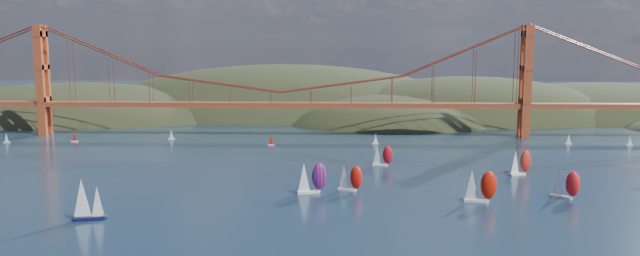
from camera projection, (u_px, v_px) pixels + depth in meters
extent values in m
ellipsoid|color=black|center=(76.00, 133.00, 398.26)|extent=(240.00, 140.00, 64.00)
ellipsoid|color=black|center=(284.00, 133.00, 433.82)|extent=(300.00, 180.00, 96.00)
ellipsoid|color=black|center=(466.00, 136.00, 399.23)|extent=(220.00, 140.00, 76.00)
ellipsoid|color=black|center=(392.00, 135.00, 370.70)|extent=(140.00, 110.00, 48.00)
ellipsoid|color=black|center=(596.00, 128.00, 415.30)|extent=(260.00, 160.00, 60.00)
cube|color=brown|center=(281.00, 104.00, 310.13)|extent=(440.00, 7.00, 1.60)
cube|color=#973A1E|center=(281.00, 106.00, 310.30)|extent=(440.00, 7.00, 0.80)
cube|color=#973A1E|center=(43.00, 80.00, 312.94)|extent=(4.00, 8.50, 55.00)
cube|color=#973A1E|center=(526.00, 81.00, 304.09)|extent=(4.00, 8.50, 55.00)
cube|color=black|center=(89.00, 218.00, 165.89)|extent=(8.33, 4.10, 0.96)
cylinder|color=#99999E|center=(89.00, 195.00, 165.09)|extent=(0.12, 0.12, 11.59)
cone|color=white|center=(82.00, 198.00, 164.80)|extent=(5.44, 5.44, 10.20)
cone|color=white|center=(97.00, 201.00, 165.74)|extent=(3.88, 3.88, 8.11)
cube|color=white|center=(347.00, 190.00, 198.29)|extent=(5.93, 3.61, 0.69)
cylinder|color=#99999E|center=(348.00, 175.00, 197.53)|extent=(0.09, 0.09, 8.61)
cone|color=white|center=(344.00, 176.00, 198.12)|extent=(4.17, 4.17, 7.58)
ellipsoid|color=red|center=(356.00, 178.00, 196.45)|extent=(4.67, 3.83, 7.23)
cube|color=silver|center=(475.00, 201.00, 184.36)|extent=(6.87, 2.95, 0.80)
cylinder|color=#99999E|center=(477.00, 183.00, 183.54)|extent=(0.10, 0.10, 9.98)
cone|color=white|center=(472.00, 184.00, 183.92)|extent=(4.30, 4.30, 8.78)
ellipsoid|color=red|center=(489.00, 185.00, 182.93)|extent=(5.08, 3.67, 8.39)
cube|color=white|center=(561.00, 197.00, 189.38)|extent=(5.84, 4.92, 0.72)
cylinder|color=#99999E|center=(563.00, 181.00, 188.52)|extent=(0.09, 0.09, 9.01)
cone|color=white|center=(558.00, 182.00, 189.43)|extent=(4.70, 4.70, 7.93)
ellipsoid|color=red|center=(573.00, 184.00, 186.73)|extent=(4.95, 4.62, 7.57)
cube|color=white|center=(517.00, 174.00, 221.08)|extent=(6.33, 3.98, 0.74)
cylinder|color=#99999E|center=(519.00, 160.00, 220.49)|extent=(0.09, 0.09, 9.21)
cone|color=white|center=(515.00, 162.00, 220.06)|extent=(4.51, 4.51, 8.11)
ellipsoid|color=red|center=(526.00, 161.00, 221.64)|extent=(5.01, 4.16, 7.74)
cube|color=silver|center=(380.00, 165.00, 237.60)|extent=(5.67, 2.43, 0.66)
cylinder|color=#99999E|center=(381.00, 154.00, 236.92)|extent=(0.08, 0.08, 8.24)
cone|color=white|center=(377.00, 154.00, 237.23)|extent=(3.54, 3.54, 7.25)
ellipsoid|color=red|center=(388.00, 155.00, 236.43)|extent=(4.19, 3.02, 6.92)
cube|color=white|center=(308.00, 192.00, 194.67)|extent=(6.89, 3.33, 0.80)
cylinder|color=#99999E|center=(309.00, 175.00, 193.99)|extent=(0.10, 0.10, 9.96)
cone|color=white|center=(304.00, 177.00, 193.76)|extent=(4.47, 4.47, 8.76)
ellipsoid|color=#B10509|center=(319.00, 177.00, 194.69)|extent=(5.19, 3.91, 8.37)
cube|color=silver|center=(7.00, 142.00, 290.90)|extent=(3.00, 1.00, 0.50)
cone|color=white|center=(6.00, 137.00, 290.57)|extent=(2.00, 2.00, 4.20)
cube|color=silver|center=(74.00, 141.00, 293.70)|extent=(3.00, 1.00, 0.50)
cone|color=red|center=(74.00, 136.00, 293.37)|extent=(2.00, 2.00, 4.20)
cube|color=silver|center=(171.00, 139.00, 300.60)|extent=(3.00, 1.00, 0.50)
cone|color=white|center=(171.00, 134.00, 300.27)|extent=(2.00, 2.00, 4.20)
cube|color=silver|center=(568.00, 144.00, 286.45)|extent=(3.00, 1.00, 0.50)
cone|color=white|center=(569.00, 139.00, 286.12)|extent=(2.00, 2.00, 4.20)
cube|color=silver|center=(630.00, 145.00, 282.88)|extent=(3.00, 1.00, 0.50)
cone|color=white|center=(630.00, 140.00, 282.55)|extent=(2.00, 2.00, 4.20)
cube|color=silver|center=(375.00, 143.00, 287.42)|extent=(3.00, 1.00, 0.50)
cone|color=white|center=(376.00, 138.00, 287.09)|extent=(2.00, 2.00, 4.20)
cube|color=silver|center=(271.00, 145.00, 283.57)|extent=(3.00, 1.00, 0.50)
cone|color=red|center=(271.00, 140.00, 283.24)|extent=(2.00, 2.00, 4.20)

